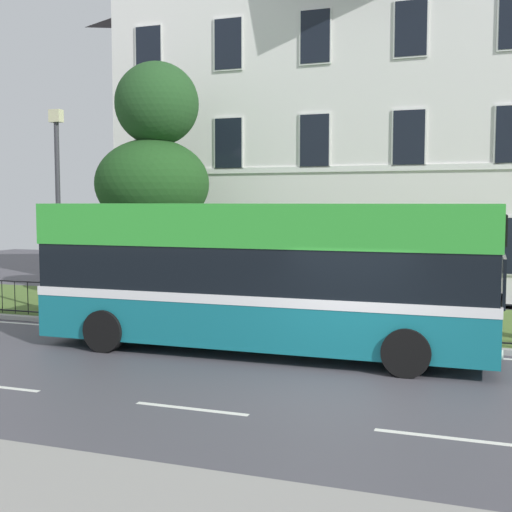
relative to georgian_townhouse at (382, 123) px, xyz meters
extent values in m
cube|color=#47444C|center=(1.64, -15.26, -6.51)|extent=(60.00, 56.00, 0.06)
cube|color=silver|center=(1.64, -11.61, -6.47)|extent=(54.00, 0.14, 0.01)
cube|color=silver|center=(-0.36, -17.06, -6.47)|extent=(2.00, 0.12, 0.01)
cube|color=silver|center=(3.64, -17.06, -6.47)|extent=(2.00, 0.12, 0.01)
cube|color=#9E9E99|center=(1.64, -11.14, -6.42)|extent=(57.00, 0.24, 0.12)
cube|color=#4E6C2F|center=(1.64, -8.16, -6.42)|extent=(57.00, 5.72, 0.12)
cube|color=white|center=(0.00, 0.01, -0.75)|extent=(18.90, 8.98, 11.22)
cube|color=white|center=(0.00, -4.52, -1.98)|extent=(18.90, 0.06, 0.20)
cube|color=#2D333D|center=(0.00, -4.53, -5.26)|extent=(1.10, 0.06, 2.20)
cube|color=white|center=(-7.88, -4.53, -4.46)|extent=(1.11, 0.04, 1.85)
cube|color=black|center=(-7.88, -4.55, -4.46)|extent=(1.01, 0.03, 1.75)
cube|color=white|center=(-4.73, -4.53, -4.46)|extent=(1.11, 0.04, 1.85)
cube|color=black|center=(-4.73, -4.55, -4.46)|extent=(1.01, 0.03, 1.75)
cube|color=white|center=(-1.58, -4.53, -4.46)|extent=(1.11, 0.04, 1.85)
cube|color=black|center=(-1.58, -4.55, -4.46)|extent=(1.01, 0.03, 1.75)
cube|color=white|center=(1.58, -4.53, -4.46)|extent=(1.11, 0.04, 1.85)
cube|color=black|center=(1.58, -4.55, -4.46)|extent=(1.01, 0.03, 1.75)
cube|color=white|center=(4.73, -4.53, -4.46)|extent=(1.11, 0.04, 1.85)
cube|color=black|center=(4.73, -4.55, -4.46)|extent=(1.01, 0.03, 1.75)
cube|color=white|center=(-7.88, -4.53, -1.01)|extent=(1.11, 0.04, 1.85)
cube|color=black|center=(-7.88, -4.55, -1.01)|extent=(1.01, 0.03, 1.75)
cube|color=white|center=(-4.73, -4.53, -1.01)|extent=(1.11, 0.04, 1.85)
cube|color=black|center=(-4.73, -4.55, -1.01)|extent=(1.01, 0.03, 1.75)
cube|color=white|center=(-1.58, -4.53, -1.01)|extent=(1.11, 0.04, 1.85)
cube|color=black|center=(-1.58, -4.55, -1.01)|extent=(1.01, 0.03, 1.75)
cube|color=white|center=(1.58, -4.53, -1.01)|extent=(1.11, 0.04, 1.85)
cube|color=black|center=(1.58, -4.55, -1.01)|extent=(1.01, 0.03, 1.75)
cube|color=white|center=(-7.88, -4.53, 2.45)|extent=(1.11, 0.04, 1.85)
cube|color=black|center=(-7.88, -4.55, 2.45)|extent=(1.01, 0.03, 1.75)
cube|color=white|center=(-4.73, -4.53, 2.45)|extent=(1.11, 0.04, 1.85)
cube|color=black|center=(-4.73, -4.55, 2.45)|extent=(1.01, 0.03, 1.75)
cube|color=white|center=(-1.58, -4.53, 2.45)|extent=(1.11, 0.04, 1.85)
cube|color=black|center=(-1.58, -4.55, 2.45)|extent=(1.01, 0.03, 1.75)
cube|color=white|center=(1.58, -4.53, 2.45)|extent=(1.11, 0.04, 1.85)
cube|color=black|center=(1.58, -4.55, 2.45)|extent=(1.01, 0.03, 1.75)
cube|color=black|center=(0.00, -10.86, -5.41)|extent=(19.73, 0.04, 0.04)
cube|color=black|center=(0.00, -10.86, -6.28)|extent=(19.73, 0.04, 0.04)
cylinder|color=black|center=(-9.40, -10.86, -5.88)|extent=(0.02, 0.02, 0.95)
cylinder|color=black|center=(-8.95, -10.86, -5.88)|extent=(0.02, 0.02, 0.95)
cylinder|color=black|center=(-8.49, -10.86, -5.88)|extent=(0.02, 0.02, 0.95)
cylinder|color=black|center=(-8.03, -10.86, -5.88)|extent=(0.02, 0.02, 0.95)
cylinder|color=black|center=(-7.57, -10.86, -5.88)|extent=(0.02, 0.02, 0.95)
cylinder|color=black|center=(-7.11, -10.86, -5.88)|extent=(0.02, 0.02, 0.95)
cylinder|color=black|center=(-6.65, -10.86, -5.88)|extent=(0.02, 0.02, 0.95)
cylinder|color=black|center=(-6.19, -10.86, -5.88)|extent=(0.02, 0.02, 0.95)
cylinder|color=black|center=(-5.73, -10.86, -5.88)|extent=(0.02, 0.02, 0.95)
cylinder|color=black|center=(-5.28, -10.86, -5.88)|extent=(0.02, 0.02, 0.95)
cylinder|color=black|center=(-4.82, -10.86, -5.88)|extent=(0.02, 0.02, 0.95)
cylinder|color=black|center=(-4.36, -10.86, -5.88)|extent=(0.02, 0.02, 0.95)
cylinder|color=black|center=(-3.90, -10.86, -5.88)|extent=(0.02, 0.02, 0.95)
cylinder|color=black|center=(-3.44, -10.86, -5.88)|extent=(0.02, 0.02, 0.95)
cylinder|color=black|center=(-2.98, -10.86, -5.88)|extent=(0.02, 0.02, 0.95)
cylinder|color=black|center=(-2.52, -10.86, -5.88)|extent=(0.02, 0.02, 0.95)
cylinder|color=black|center=(-2.06, -10.86, -5.88)|extent=(0.02, 0.02, 0.95)
cylinder|color=black|center=(-1.61, -10.86, -5.88)|extent=(0.02, 0.02, 0.95)
cylinder|color=black|center=(-1.15, -10.86, -5.88)|extent=(0.02, 0.02, 0.95)
cylinder|color=black|center=(-0.69, -10.86, -5.88)|extent=(0.02, 0.02, 0.95)
cylinder|color=black|center=(-0.23, -10.86, -5.88)|extent=(0.02, 0.02, 0.95)
cylinder|color=black|center=(0.23, -10.86, -5.88)|extent=(0.02, 0.02, 0.95)
cylinder|color=black|center=(0.69, -10.86, -5.88)|extent=(0.02, 0.02, 0.95)
cylinder|color=black|center=(1.15, -10.86, -5.88)|extent=(0.02, 0.02, 0.95)
cylinder|color=black|center=(1.61, -10.86, -5.88)|extent=(0.02, 0.02, 0.95)
cylinder|color=black|center=(2.06, -10.86, -5.88)|extent=(0.02, 0.02, 0.95)
cylinder|color=black|center=(2.52, -10.86, -5.88)|extent=(0.02, 0.02, 0.95)
cylinder|color=black|center=(2.98, -10.86, -5.88)|extent=(0.02, 0.02, 0.95)
cylinder|color=black|center=(3.44, -10.86, -5.88)|extent=(0.02, 0.02, 0.95)
cylinder|color=black|center=(3.90, -10.86, -5.88)|extent=(0.02, 0.02, 0.95)
cylinder|color=black|center=(4.36, -10.86, -5.88)|extent=(0.02, 0.02, 0.95)
cylinder|color=#423328|center=(-6.38, -7.29, -5.45)|extent=(0.47, 0.47, 1.81)
ellipsoid|color=#184525|center=(-6.24, -7.51, -5.09)|extent=(4.96, 4.96, 3.03)
ellipsoid|color=#1E481C|center=(-6.36, -7.17, -2.50)|extent=(3.73, 3.73, 2.94)
ellipsoid|color=#214820|center=(-6.19, -7.11, 0.09)|extent=(2.73, 2.73, 2.70)
cube|color=#146D7A|center=(-0.66, -12.73, -5.66)|extent=(10.18, 2.47, 1.11)
cube|color=white|center=(-0.66, -12.73, -5.15)|extent=(10.20, 2.49, 0.20)
cube|color=black|center=(-0.66, -12.73, -4.58)|extent=(10.10, 2.43, 1.05)
cube|color=green|center=(-0.66, -12.73, -3.59)|extent=(10.18, 2.47, 0.93)
cube|color=black|center=(4.44, -12.69, -4.63)|extent=(0.08, 2.00, 0.97)
cube|color=black|center=(4.44, -12.69, -3.64)|extent=(0.07, 1.72, 0.59)
cylinder|color=silver|center=(4.44, -11.92, -6.00)|extent=(0.04, 0.20, 0.20)
cylinder|color=silver|center=(4.45, -13.45, -6.00)|extent=(0.04, 0.20, 0.20)
cylinder|color=black|center=(2.69, -11.56, -6.00)|extent=(0.96, 0.31, 0.96)
cylinder|color=black|center=(2.71, -13.84, -6.00)|extent=(0.96, 0.31, 0.96)
cylinder|color=black|center=(-4.02, -11.61, -6.00)|extent=(0.96, 0.31, 0.96)
cylinder|color=black|center=(-4.00, -13.90, -6.00)|extent=(0.96, 0.31, 0.96)
cylinder|color=#333338|center=(-7.73, -10.36, -3.58)|extent=(0.14, 0.14, 5.56)
cube|color=beige|center=(-7.73, -10.36, -0.62)|extent=(0.36, 0.24, 0.36)
camera|label=1|loc=(4.22, -26.79, -3.10)|focal=46.91mm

